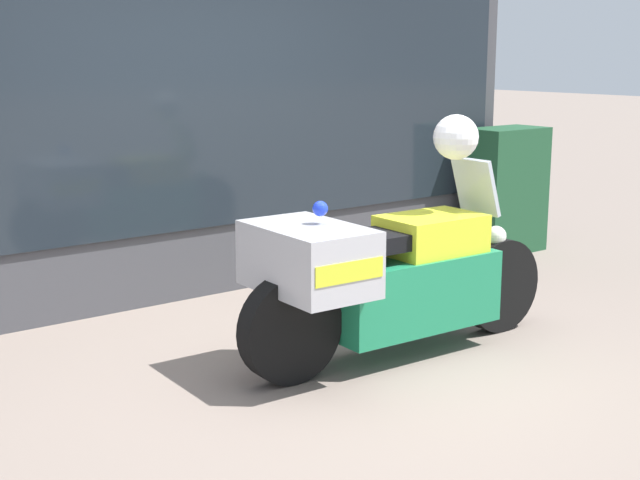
{
  "coord_description": "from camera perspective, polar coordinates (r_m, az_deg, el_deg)",
  "views": [
    {
      "loc": [
        -3.24,
        -4.06,
        1.89
      ],
      "look_at": [
        0.18,
        0.37,
        0.69
      ],
      "focal_mm": 50.0,
      "sensor_mm": 36.0,
      "label": 1
    }
  ],
  "objects": [
    {
      "name": "shop_building",
      "position": [
        6.71,
        -12.41,
        9.86
      ],
      "size": [
        6.82,
        0.55,
        3.3
      ],
      "color": "#424247",
      "rests_on": "ground"
    },
    {
      "name": "window_display",
      "position": [
        7.19,
        -7.39,
        0.46
      ],
      "size": [
        5.64,
        0.3,
        1.87
      ],
      "color": "slate",
      "rests_on": "ground"
    },
    {
      "name": "utility_cabinet",
      "position": [
        8.59,
        11.78,
        3.14
      ],
      "size": [
        0.75,
        0.44,
        1.17
      ],
      "primitive_type": "cube",
      "color": "#1E4C2D",
      "rests_on": "ground"
    },
    {
      "name": "ground_plane",
      "position": [
        5.53,
        0.9,
        -7.85
      ],
      "size": [
        60.0,
        60.0,
        0.0
      ],
      "primitive_type": "plane",
      "color": "gray"
    },
    {
      "name": "paramedic_motorcycle",
      "position": [
        5.45,
        4.04,
        -2.29
      ],
      "size": [
        2.34,
        0.81,
        1.2
      ],
      "rotation": [
        0.0,
        0.0,
        -0.04
      ],
      "color": "black",
      "rests_on": "ground"
    },
    {
      "name": "white_helmet",
      "position": [
        5.69,
        8.69,
        6.52
      ],
      "size": [
        0.29,
        0.29,
        0.29
      ],
      "primitive_type": "sphere",
      "color": "white",
      "rests_on": "paramedic_motorcycle"
    }
  ]
}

